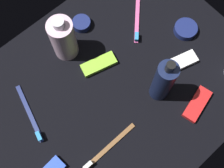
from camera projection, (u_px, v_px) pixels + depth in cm
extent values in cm
cube|color=black|center=(112.00, 88.00, 86.59)|extent=(84.00, 64.00, 1.20)
cylinder|color=#151E40|center=(163.00, 82.00, 77.47)|extent=(5.35, 5.35, 17.21)
cylinder|color=black|center=(170.00, 67.00, 68.02)|extent=(2.20, 2.20, 2.80)
cylinder|color=silver|center=(63.00, 39.00, 83.19)|extent=(7.14, 7.14, 14.34)
cylinder|color=silver|center=(58.00, 23.00, 75.38)|extent=(3.20, 3.20, 2.20)
cube|color=#E55999|center=(137.00, 17.00, 93.24)|extent=(13.63, 13.52, 0.90)
cube|color=#338CCC|center=(137.00, 37.00, 89.78)|extent=(2.62, 2.61, 1.20)
cube|color=brown|center=(109.00, 146.00, 80.02)|extent=(18.01, 1.31, 0.90)
cube|color=white|center=(88.00, 165.00, 77.38)|extent=(2.61, 1.12, 1.20)
cube|color=navy|center=(29.00, 113.00, 83.06)|extent=(5.49, 17.76, 0.90)
cube|color=#338CCC|center=(39.00, 136.00, 79.89)|extent=(1.69, 2.79, 1.20)
cube|color=#8CD133|center=(99.00, 64.00, 87.60)|extent=(11.08, 6.55, 1.50)
cube|color=white|center=(180.00, 62.00, 87.80)|extent=(11.10, 6.73, 1.50)
cube|color=red|center=(197.00, 104.00, 83.60)|extent=(11.06, 6.43, 1.50)
cylinder|color=navy|center=(82.00, 23.00, 91.73)|extent=(5.63, 5.63, 2.19)
cylinder|color=navy|center=(185.00, 29.00, 91.10)|extent=(7.05, 7.05, 2.15)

